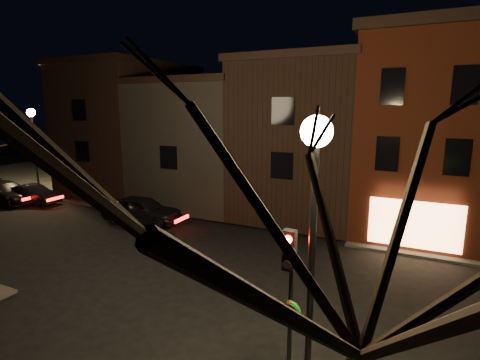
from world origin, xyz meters
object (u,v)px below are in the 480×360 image
Objects in this scene: bare_tree_right at (374,162)px; street_lamp_far at (33,127)px; traffic_signal at (289,288)px; parked_car_b at (33,194)px; parked_car_a at (142,210)px; parked_car_c at (7,192)px; street_lamp_near at (314,190)px.

street_lamp_far is at bearing 150.98° from bare_tree_right.
parked_car_b is at bearing 156.98° from traffic_signal.
traffic_signal is 24.08m from parked_car_b.
parked_car_a is 11.92m from parked_car_c.
street_lamp_far is 27.35m from traffic_signal.
traffic_signal is 1.01× the size of parked_car_b.
traffic_signal is at bearing -117.66° from parked_car_b.
bare_tree_right is at bearing -138.66° from parked_car_a.
street_lamp_far is at bearing 154.17° from street_lamp_near.
traffic_signal is (-0.60, 0.49, -2.37)m from street_lamp_near.
traffic_signal reaches higher than parked_car_a.
parked_car_c is at bearing 84.49° from parked_car_a.
street_lamp_far is 1.61× the size of parked_car_b.
traffic_signal is at bearing 122.41° from bare_tree_right.
street_lamp_near is at bearing -134.96° from parked_car_a.
street_lamp_far is 13.48m from parked_car_a.
parked_car_c is (-25.91, 11.78, -5.41)m from bare_tree_right.
street_lamp_near and street_lamp_far have the same top height.
street_lamp_far is at bearing 42.68° from parked_car_b.
street_lamp_far reaches higher than traffic_signal.
parked_car_a is (12.50, -2.49, -4.38)m from street_lamp_far.
street_lamp_far is (-25.20, 12.20, 0.00)m from street_lamp_near.
parked_car_b is 0.79× the size of parked_car_c.
street_lamp_near reaches higher than parked_car_a.
parked_car_c is at bearing -78.64° from street_lamp_far.
street_lamp_near is at bearing -118.17° from parked_car_b.
traffic_signal is 0.79× the size of parked_car_c.
parked_car_c is (-24.01, 8.79, -2.07)m from traffic_signal.
parked_car_b is at bearing 152.70° from bare_tree_right.
street_lamp_near reaches higher than traffic_signal.
street_lamp_near is 1.27× the size of parked_car_c.
parked_car_a is at bearing -83.12° from parked_car_c.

